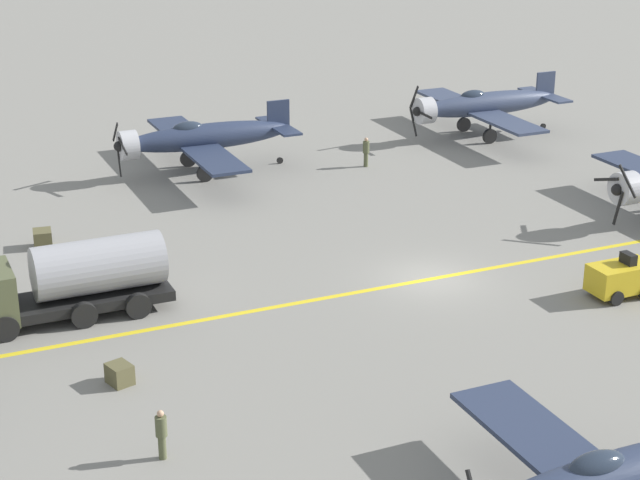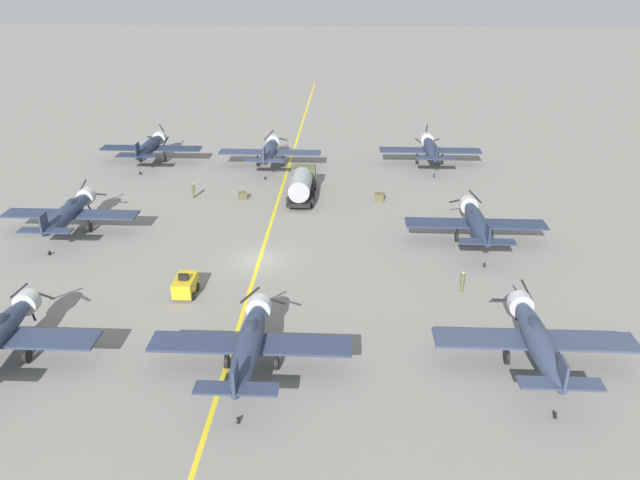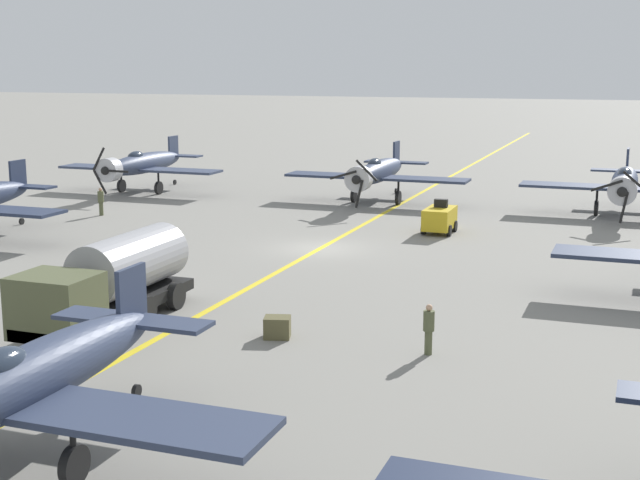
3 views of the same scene
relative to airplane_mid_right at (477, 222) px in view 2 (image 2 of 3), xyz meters
name	(u,v)px [view 2 (image 2 of 3)]	position (x,y,z in m)	size (l,w,h in m)	color
ground_plane	(260,260)	(-18.16, -4.10, -2.01)	(400.00, 400.00, 0.00)	gray
taxiway_stripe	(260,260)	(-18.16, -4.10, -2.01)	(0.30, 160.00, 0.01)	yellow
airplane_mid_right	(477,222)	(0.00, 0.00, 0.00)	(12.00, 9.98, 3.65)	#26304A
airplane_mid_left	(69,212)	(-35.74, 0.49, 0.00)	(12.00, 9.98, 3.65)	#2A344E
airplane_near_center	(250,343)	(-16.58, -19.25, 0.00)	(12.00, 9.98, 3.65)	#2B364F
airplane_far_center	(269,151)	(-20.35, 20.87, 0.00)	(12.00, 9.98, 3.65)	#303A53
airplane_far_left	(150,147)	(-34.88, 21.93, 0.00)	(12.00, 9.98, 3.66)	#1D2841
airplane_far_right	(431,149)	(-1.35, 22.63, 0.00)	(12.00, 9.98, 3.80)	#26314A
airplane_near_right	(537,339)	(0.31, -18.02, 0.00)	(12.00, 9.98, 3.65)	#343F58
fuel_tanker	(302,184)	(-15.78, 10.61, -0.50)	(2.67, 8.00, 2.98)	black
tow_tractor	(185,285)	(-22.75, -10.16, -1.22)	(1.57, 2.60, 1.79)	gold
ground_crew_walking	(193,190)	(-26.94, 10.01, -1.13)	(0.35, 0.35, 1.62)	#515638
ground_crew_inspecting	(463,281)	(-2.48, -8.75, -1.10)	(0.36, 0.36, 1.67)	#515638
supply_crate_by_tanker	(243,196)	(-21.85, 10.03, -1.66)	(0.85, 0.71, 0.71)	brown
supply_crate_mid_lane	(379,197)	(-7.84, 10.07, -1.61)	(0.96, 0.80, 0.80)	brown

